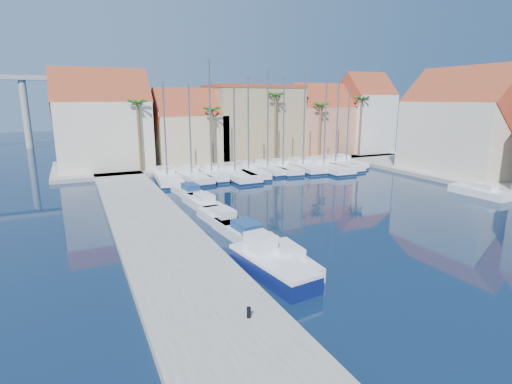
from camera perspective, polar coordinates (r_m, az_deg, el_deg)
ground at (r=20.93m, az=22.81°, el=-16.10°), size 260.00×260.00×0.00m
quay_west at (r=27.66m, az=-12.71°, el=-7.54°), size 6.00×77.00×0.50m
shore_north at (r=65.30m, az=-2.84°, el=4.67°), size 54.00×16.00×0.50m
bollard at (r=18.27m, az=-1.04°, el=-16.83°), size 0.19×0.19×0.49m
fishing_boat at (r=23.06m, az=2.10°, el=-10.19°), size 2.91×6.53×2.21m
motorboat_west_0 at (r=24.82m, az=3.41°, el=-9.03°), size 2.35×7.01×1.40m
motorboat_west_1 at (r=29.03m, az=-1.89°, el=-5.67°), size 2.56×6.62×1.40m
motorboat_west_2 at (r=32.39m, az=-4.99°, el=-3.69°), size 2.33×6.10×1.40m
motorboat_west_3 at (r=37.43m, az=-7.66°, el=-1.45°), size 2.36×6.15×1.40m
motorboat_west_4 at (r=42.02m, az=-9.60°, el=0.09°), size 2.45×5.96×1.40m
motorboat_east_1 at (r=47.58m, az=29.34°, el=0.10°), size 2.18×6.07×1.40m
sailboat_0 at (r=50.04m, az=-12.64°, el=2.13°), size 3.53×10.36×11.82m
sailboat_1 at (r=50.50m, az=-9.39°, el=2.37°), size 3.32×10.19×11.61m
sailboat_2 at (r=51.53m, az=-6.51°, el=2.74°), size 3.12×9.35×14.63m
sailboat_3 at (r=51.50m, az=-3.32°, el=2.71°), size 3.11×11.57×11.21m
sailboat_4 at (r=52.97m, az=-1.30°, el=3.05°), size 3.57×10.77×12.53m
sailboat_5 at (r=54.64m, az=1.39°, el=3.43°), size 2.90×8.47×13.68m
sailboat_6 at (r=55.52m, az=3.63°, el=3.51°), size 3.19×9.53×12.72m
sailboat_7 at (r=56.95m, az=6.44°, el=3.71°), size 2.88×9.86×13.95m
sailboat_8 at (r=57.66m, az=9.23°, el=3.69°), size 3.17×11.99×12.33m
sailboat_9 at (r=59.56m, az=10.88°, el=3.96°), size 3.54×10.95×14.51m
sailboat_10 at (r=61.82m, az=12.49°, el=4.21°), size 2.95×9.13×11.68m
building_0 at (r=59.16m, az=-21.03°, el=9.05°), size 12.30×9.00×13.50m
building_1 at (r=61.25m, az=-9.57°, el=8.69°), size 10.30×8.00×11.00m
building_2 at (r=65.86m, az=-0.44°, el=10.01°), size 14.20×10.20×11.50m
building_3 at (r=70.82m, az=8.92°, el=9.75°), size 10.30×8.00×12.00m
building_4 at (r=75.34m, az=15.19°, el=10.50°), size 8.30×8.00×14.00m
building_6 at (r=58.53m, az=27.58°, el=8.40°), size 9.00×14.30×13.50m
palm_0 at (r=54.54m, az=-16.58°, el=11.79°), size 2.60×2.60×10.15m
palm_1 at (r=56.90m, az=-6.33°, el=11.33°), size 2.60×2.60×9.15m
palm_2 at (r=60.80m, az=2.83°, el=13.28°), size 2.60×2.60×11.15m
palm_3 at (r=64.90m, az=9.23°, el=11.87°), size 2.60×2.60×9.65m
palm_4 at (r=69.65m, az=14.87°, el=12.46°), size 2.60×2.60×10.65m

